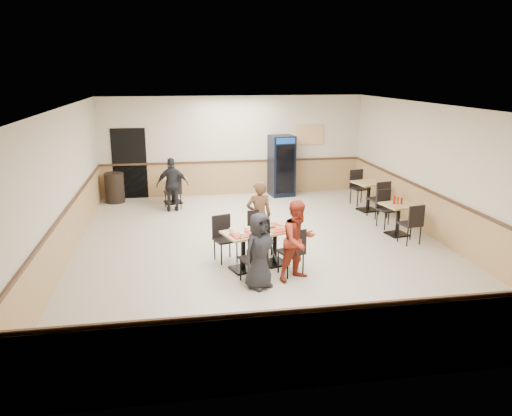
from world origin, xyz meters
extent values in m
plane|color=beige|center=(0.00, 0.00, 0.00)|extent=(10.00, 10.00, 0.00)
plane|color=silver|center=(0.00, 0.00, 3.00)|extent=(10.00, 10.00, 0.00)
plane|color=beige|center=(0.00, 5.00, 1.50)|extent=(8.00, 0.00, 8.00)
plane|color=beige|center=(0.00, -5.00, 1.50)|extent=(8.00, 0.00, 8.00)
plane|color=beige|center=(-4.00, 0.00, 1.50)|extent=(0.00, 10.00, 10.00)
plane|color=beige|center=(4.00, 0.00, 1.50)|extent=(0.00, 10.00, 10.00)
cube|color=tan|center=(0.00, 4.99, 0.50)|extent=(7.98, 0.03, 1.00)
cube|color=tan|center=(3.98, 0.00, 0.50)|extent=(0.03, 9.98, 1.00)
cube|color=#472B19|center=(0.00, 4.97, 1.03)|extent=(7.98, 0.04, 0.06)
cube|color=black|center=(-3.10, 4.98, 1.05)|extent=(1.00, 0.02, 2.10)
cube|color=orange|center=(2.40, 4.96, 1.80)|extent=(0.85, 0.02, 0.60)
cube|color=black|center=(-0.59, -1.19, 0.02)|extent=(0.56, 0.56, 0.04)
cylinder|color=black|center=(-0.59, -1.19, 0.38)|extent=(0.09, 0.09, 0.67)
cube|color=tan|center=(-0.59, -1.19, 0.72)|extent=(0.88, 0.88, 0.04)
cube|color=black|center=(0.07, -0.97, 0.02)|extent=(0.56, 0.56, 0.04)
cylinder|color=black|center=(0.07, -0.97, 0.38)|extent=(0.09, 0.09, 0.67)
cube|color=tan|center=(0.07, -0.97, 0.72)|extent=(0.88, 0.88, 0.04)
imported|color=black|center=(-0.42, -2.02, 0.68)|extent=(0.80, 0.72, 1.36)
imported|color=maroon|center=(0.34, -1.77, 0.74)|extent=(0.90, 0.82, 1.49)
imported|color=brown|center=(-0.10, -0.14, 0.76)|extent=(0.58, 0.40, 1.51)
imported|color=black|center=(-1.87, 3.33, 0.73)|extent=(0.87, 0.40, 1.46)
cube|color=red|center=(-0.01, -0.87, 0.75)|extent=(0.53, 0.45, 0.02)
cube|color=red|center=(-0.60, -1.32, 0.75)|extent=(0.53, 0.45, 0.02)
cube|color=red|center=(0.12, -1.11, 0.75)|extent=(0.53, 0.45, 0.02)
cylinder|color=white|center=(-0.02, -0.84, 0.75)|extent=(0.23, 0.23, 0.01)
cube|color=#AE8943|center=(-0.02, -0.84, 0.76)|extent=(0.29, 0.31, 0.02)
cylinder|color=white|center=(-0.64, -1.33, 0.75)|extent=(0.23, 0.23, 0.01)
cube|color=#AE8943|center=(-0.64, -1.33, 0.76)|extent=(0.31, 0.29, 0.02)
cylinder|color=white|center=(-0.10, -1.24, 0.75)|extent=(0.23, 0.23, 0.01)
cube|color=#AE8943|center=(-0.10, -1.24, 0.76)|extent=(0.30, 0.26, 0.02)
cylinder|color=white|center=(-0.30, -1.28, 0.75)|extent=(0.23, 0.23, 0.01)
cube|color=#AE8943|center=(-0.30, -1.28, 0.76)|extent=(0.27, 0.18, 0.02)
cylinder|color=white|center=(0.20, -1.03, 0.75)|extent=(0.23, 0.23, 0.01)
cube|color=#AE8943|center=(0.20, -1.03, 0.76)|extent=(0.28, 0.20, 0.02)
cylinder|color=white|center=(-0.31, -1.30, 0.75)|extent=(0.23, 0.23, 0.01)
cube|color=#AE8943|center=(-0.31, -1.30, 0.76)|extent=(0.27, 0.18, 0.02)
cylinder|color=white|center=(-0.65, -1.47, 0.79)|extent=(0.08, 0.08, 0.10)
cylinder|color=white|center=(-0.51, -1.11, 0.79)|extent=(0.08, 0.08, 0.10)
cylinder|color=white|center=(-0.81, -1.15, 0.79)|extent=(0.08, 0.08, 0.10)
cylinder|color=white|center=(-0.45, -1.44, 0.79)|extent=(0.08, 0.08, 0.10)
cylinder|color=#A4ABB7|center=(-0.23, -1.02, 0.80)|extent=(0.07, 0.07, 0.12)
ellipsoid|color=silver|center=(-0.23, -1.09, 0.80)|extent=(0.15, 0.15, 0.10)
cube|color=black|center=(3.26, 0.33, 0.02)|extent=(0.52, 0.52, 0.04)
cylinder|color=black|center=(3.26, 0.33, 0.37)|extent=(0.09, 0.09, 0.67)
cube|color=tan|center=(3.26, 0.33, 0.72)|extent=(0.81, 0.81, 0.04)
cube|color=black|center=(3.39, 2.46, 0.02)|extent=(0.57, 0.57, 0.04)
cylinder|color=black|center=(3.39, 2.46, 0.40)|extent=(0.10, 0.10, 0.72)
cube|color=tan|center=(3.39, 2.46, 0.78)|extent=(0.89, 0.89, 0.04)
cylinder|color=#A1190B|center=(3.16, 0.38, 0.84)|extent=(0.06, 0.06, 0.20)
cylinder|color=#D04C1B|center=(3.25, 0.38, 0.82)|extent=(0.06, 0.06, 0.17)
cylinder|color=#A1190B|center=(3.34, 0.38, 0.81)|extent=(0.05, 0.05, 0.14)
cube|color=black|center=(-1.87, 4.20, 0.02)|extent=(0.56, 0.56, 0.04)
cylinder|color=black|center=(-1.87, 4.20, 0.39)|extent=(0.09, 0.09, 0.70)
cube|color=tan|center=(-1.87, 4.20, 0.75)|extent=(0.87, 0.87, 0.04)
cube|color=black|center=(1.43, 4.60, 0.92)|extent=(0.77, 0.75, 1.84)
cube|color=black|center=(1.47, 4.25, 0.87)|extent=(0.56, 0.08, 1.45)
cube|color=#0D3D99|center=(1.47, 4.24, 1.72)|extent=(0.58, 0.09, 0.17)
cylinder|color=black|center=(-3.53, 4.55, 0.43)|extent=(0.55, 0.55, 0.87)
camera|label=1|loc=(-1.84, -10.04, 3.68)|focal=35.00mm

